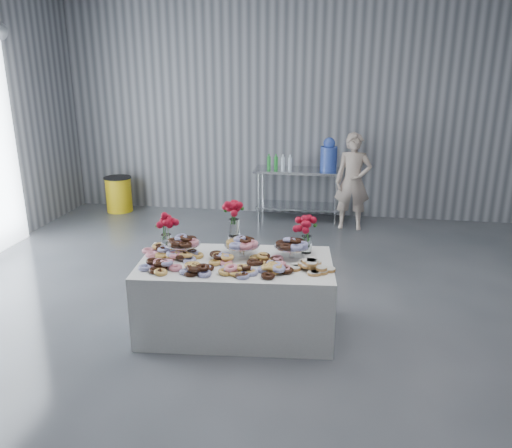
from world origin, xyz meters
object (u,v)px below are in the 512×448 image
(display_table, at_px, (236,296))
(prep_table, at_px, (298,185))
(water_jug, at_px, (329,156))
(trash_barrel, at_px, (119,194))
(person, at_px, (353,182))

(display_table, bearing_deg, prep_table, 85.80)
(water_jug, relative_size, trash_barrel, 0.86)
(person, bearing_deg, display_table, -107.24)
(person, relative_size, trash_barrel, 2.45)
(display_table, distance_m, trash_barrel, 4.96)
(water_jug, height_order, trash_barrel, water_jug)
(display_table, distance_m, prep_table, 3.95)
(prep_table, relative_size, person, 0.95)
(water_jug, distance_m, trash_barrel, 3.90)
(prep_table, xyz_separation_m, water_jug, (0.50, -0.00, 0.53))
(display_table, xyz_separation_m, prep_table, (0.29, 3.93, 0.24))
(display_table, relative_size, water_jug, 3.43)
(prep_table, bearing_deg, display_table, -94.20)
(display_table, bearing_deg, trash_barrel, 127.57)
(display_table, height_order, water_jug, water_jug)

